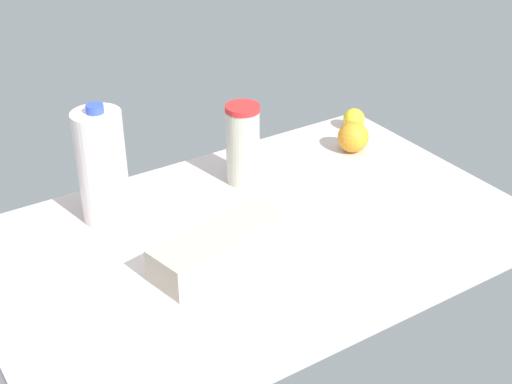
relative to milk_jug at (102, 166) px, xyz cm
name	(u,v)px	position (x,y,z in cm)	size (l,w,h in cm)	color
countertop	(256,236)	(25.50, -23.29, -14.67)	(120.00, 76.00, 3.00)	beige
milk_jug	(102,166)	(0.00, 0.00, 0.00)	(10.91, 10.91, 27.90)	white
tumbler_cup	(243,144)	(35.08, -2.48, -2.95)	(8.42, 8.42, 20.36)	beige
egg_carton	(218,246)	(12.85, -28.55, -9.52)	(30.03, 10.44, 7.29)	#BCB19D
orange_near_front	(353,137)	(68.40, -4.70, -9.00)	(8.33, 8.33, 8.33)	orange
lemon_far_back	(354,119)	(77.57, 5.97, -10.11)	(6.11, 6.11, 6.11)	yellow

